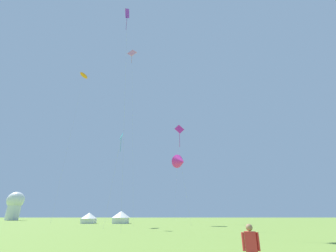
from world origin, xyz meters
TOP-DOWN VIEW (x-y plane):
  - kite_magenta_delta at (2.82, 47.36)m, footprint 4.23×4.27m
  - kite_magenta_diamond at (3.32, 59.25)m, footprint 3.23×1.46m
  - kite_orange_parafoil at (-22.75, 50.55)m, footprint 2.80×3.27m
  - kite_pink_diamond at (-8.24, 40.89)m, footprint 3.51×1.01m
  - kite_cyan_diamond at (-8.20, 35.28)m, footprint 1.85×1.51m
  - kite_purple_diamond at (-7.35, 28.76)m, footprint 2.07×3.12m
  - festival_tent_right at (-19.62, 58.70)m, footprint 3.88×3.88m
  - festival_tent_left at (-11.66, 58.70)m, footprint 4.49×4.49m
  - observatory_dome at (-61.45, 95.09)m, footprint 6.40×6.40m

SIDE VIEW (x-z plane):
  - festival_tent_right at x=-19.62m, z-range 0.14..2.66m
  - festival_tent_left at x=-11.66m, z-range 0.16..3.08m
  - observatory_dome at x=-61.45m, z-range 0.61..11.41m
  - kite_magenta_delta at x=2.82m, z-range 5.65..20.45m
  - kite_cyan_diamond at x=-8.20m, z-range 6.54..22.24m
  - kite_magenta_diamond at x=3.32m, z-range 11.34..37.83m
  - kite_purple_diamond at x=-7.35m, z-range 16.62..54.19m
  - kite_pink_diamond at x=-8.24m, z-range 17.13..55.48m
  - kite_orange_parafoil at x=-22.75m, z-range 18.34..56.18m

